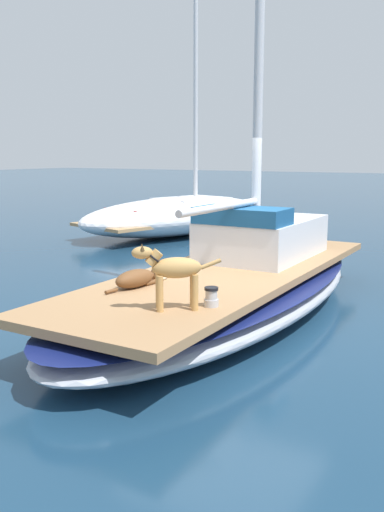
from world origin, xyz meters
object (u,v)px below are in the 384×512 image
object	(u,v)px
dog_brown	(137,278)
dog_tan	(172,270)
deck_winch	(211,297)
sailboat_main	(228,292)
coiled_rope	(156,277)
moored_boat_port_side	(179,215)

from	to	relation	value
dog_brown	dog_tan	world-z (taller)	dog_tan
deck_winch	sailboat_main	bearing A→B (deg)	111.92
dog_brown	coiled_rope	distance (m)	0.52
sailboat_main	moored_boat_port_side	world-z (taller)	moored_boat_port_side
sailboat_main	moored_boat_port_side	xyz separation A→B (m)	(-4.92, 6.47, 0.22)
coiled_rope	moored_boat_port_side	distance (m)	8.65
dog_tan	coiled_rope	xyz separation A→B (m)	(-1.00, 1.13, -0.40)
sailboat_main	coiled_rope	distance (m)	1.19
dog_tan	deck_winch	xyz separation A→B (m)	(0.29, 0.32, -0.32)
dog_brown	dog_tan	size ratio (longest dim) A/B	1.22
dog_brown	deck_winch	distance (m)	1.25
deck_winch	coiled_rope	xyz separation A→B (m)	(-1.29, 0.82, -0.08)
coiled_rope	dog_tan	bearing A→B (deg)	-48.64
dog_tan	deck_winch	bearing A→B (deg)	47.52
deck_winch	dog_brown	bearing A→B (deg)	165.68
sailboat_main	dog_tan	size ratio (longest dim) A/B	9.32
coiled_rope	sailboat_main	bearing A→B (deg)	60.85
dog_tan	moored_boat_port_side	distance (m)	10.15
deck_winch	coiled_rope	size ratio (longest dim) A/B	0.65
sailboat_main	dog_tan	world-z (taller)	dog_tan
sailboat_main	deck_winch	xyz separation A→B (m)	(0.73, -1.82, 0.42)
dog_tan	deck_winch	size ratio (longest dim) A/B	3.71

